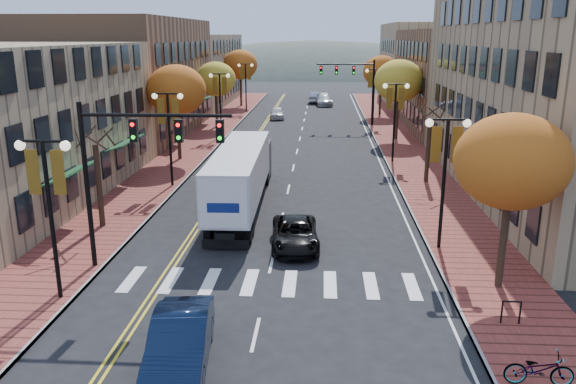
% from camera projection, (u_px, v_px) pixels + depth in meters
% --- Properties ---
extents(ground, '(200.00, 200.00, 0.00)m').
position_uv_depth(ground, '(262.00, 306.00, 20.39)').
color(ground, black).
rests_on(ground, ground).
extents(sidewalk_left, '(4.00, 85.00, 0.15)m').
position_uv_depth(sidewalk_left, '(203.00, 140.00, 52.12)').
color(sidewalk_left, brown).
rests_on(sidewalk_left, ground).
extents(sidewalk_right, '(4.00, 85.00, 0.15)m').
position_uv_depth(sidewalk_right, '(398.00, 142.00, 51.06)').
color(sidewalk_right, brown).
rests_on(sidewalk_right, ground).
extents(building_left_mid, '(12.00, 24.00, 11.00)m').
position_uv_depth(building_left_mid, '(126.00, 77.00, 54.48)').
color(building_left_mid, brown).
rests_on(building_left_mid, ground).
extents(building_left_far, '(12.00, 26.00, 9.50)m').
position_uv_depth(building_left_far, '(187.00, 70.00, 78.71)').
color(building_left_far, '#9E8966').
rests_on(building_left_far, ground).
extents(building_right_mid, '(15.00, 24.00, 10.00)m').
position_uv_depth(building_right_mid, '(481.00, 79.00, 58.30)').
color(building_right_mid, brown).
rests_on(building_right_mid, ground).
extents(building_right_far, '(15.00, 20.00, 11.00)m').
position_uv_depth(building_right_far, '(439.00, 64.00, 79.30)').
color(building_right_far, '#9E8966').
rests_on(building_right_far, ground).
extents(tree_left_a, '(0.28, 0.28, 4.20)m').
position_uv_depth(tree_left_a, '(99.00, 186.00, 27.99)').
color(tree_left_a, '#382619').
rests_on(tree_left_a, sidewalk_left).
extents(tree_left_b, '(4.48, 4.48, 7.21)m').
position_uv_depth(tree_left_b, '(176.00, 90.00, 42.50)').
color(tree_left_b, '#382619').
rests_on(tree_left_b, sidewalk_left).
extents(tree_left_c, '(4.16, 4.16, 6.69)m').
position_uv_depth(tree_left_c, '(216.00, 79.00, 57.98)').
color(tree_left_c, '#382619').
rests_on(tree_left_c, sidewalk_left).
extents(tree_left_d, '(4.61, 4.61, 7.42)m').
position_uv_depth(tree_left_d, '(240.00, 65.00, 75.12)').
color(tree_left_d, '#382619').
rests_on(tree_left_d, sidewalk_left).
extents(tree_right_a, '(4.16, 4.16, 6.69)m').
position_uv_depth(tree_right_a, '(512.00, 162.00, 20.41)').
color(tree_right_a, '#382619').
rests_on(tree_right_a, sidewalk_right).
extents(tree_right_b, '(0.28, 0.28, 4.20)m').
position_uv_depth(tree_right_b, '(428.00, 150.00, 36.54)').
color(tree_right_b, '#382619').
rests_on(tree_right_b, sidewalk_right).
extents(tree_right_c, '(4.48, 4.48, 7.21)m').
position_uv_depth(tree_right_c, '(399.00, 81.00, 51.05)').
color(tree_right_c, '#382619').
rests_on(tree_right_c, sidewalk_right).
extents(tree_right_d, '(4.35, 4.35, 7.00)m').
position_uv_depth(tree_right_d, '(381.00, 71.00, 66.46)').
color(tree_right_d, '#382619').
rests_on(tree_right_d, sidewalk_right).
extents(lamp_left_a, '(1.96, 0.36, 6.05)m').
position_uv_depth(lamp_left_a, '(48.00, 189.00, 19.66)').
color(lamp_left_a, black).
rests_on(lamp_left_a, ground).
extents(lamp_left_b, '(1.96, 0.36, 6.05)m').
position_uv_depth(lamp_left_b, '(169.00, 121.00, 35.04)').
color(lamp_left_b, black).
rests_on(lamp_left_b, ground).
extents(lamp_left_c, '(1.96, 0.36, 6.05)m').
position_uv_depth(lamp_left_c, '(220.00, 92.00, 52.33)').
color(lamp_left_c, black).
rests_on(lamp_left_c, ground).
extents(lamp_left_d, '(1.96, 0.36, 6.05)m').
position_uv_depth(lamp_left_d, '(246.00, 78.00, 69.62)').
color(lamp_left_d, black).
rests_on(lamp_left_d, ground).
extents(lamp_right_a, '(1.96, 0.36, 6.05)m').
position_uv_depth(lamp_right_a, '(445.00, 158.00, 24.55)').
color(lamp_right_a, black).
rests_on(lamp_right_a, ground).
extents(lamp_right_b, '(1.96, 0.36, 6.05)m').
position_uv_depth(lamp_right_b, '(395.00, 107.00, 41.84)').
color(lamp_right_b, black).
rests_on(lamp_right_b, ground).
extents(lamp_right_c, '(1.96, 0.36, 6.05)m').
position_uv_depth(lamp_right_c, '(374.00, 86.00, 59.14)').
color(lamp_right_c, black).
rests_on(lamp_right_c, ground).
extents(traffic_mast_near, '(6.10, 0.35, 7.00)m').
position_uv_depth(traffic_mast_near, '(131.00, 155.00, 22.25)').
color(traffic_mast_near, black).
rests_on(traffic_mast_near, ground).
extents(traffic_mast_far, '(6.10, 0.34, 7.00)m').
position_uv_depth(traffic_mast_far, '(355.00, 80.00, 59.08)').
color(traffic_mast_far, black).
rests_on(traffic_mast_far, ground).
extents(semi_truck, '(2.59, 14.43, 3.60)m').
position_uv_depth(semi_truck, '(242.00, 171.00, 31.51)').
color(semi_truck, black).
rests_on(semi_truck, ground).
extents(navy_sedan, '(2.17, 4.90, 1.56)m').
position_uv_depth(navy_sedan, '(180.00, 341.00, 16.57)').
color(navy_sedan, black).
rests_on(navy_sedan, ground).
extents(black_suv, '(2.44, 4.72, 1.27)m').
position_uv_depth(black_suv, '(295.00, 234.00, 25.93)').
color(black_suv, black).
rests_on(black_suv, ground).
extents(car_far_white, '(1.98, 4.07, 1.34)m').
position_uv_depth(car_far_white, '(277.00, 113.00, 65.56)').
color(car_far_white, silver).
rests_on(car_far_white, ground).
extents(car_far_silver, '(2.69, 5.42, 1.51)m').
position_uv_depth(car_far_silver, '(324.00, 100.00, 77.77)').
color(car_far_silver, '#ABABB3').
rests_on(car_far_silver, ground).
extents(car_far_oncoming, '(1.81, 4.79, 1.56)m').
position_uv_depth(car_far_oncoming, '(315.00, 97.00, 80.72)').
color(car_far_oncoming, '#98999F').
rests_on(car_far_oncoming, ground).
extents(bicycle, '(1.91, 0.75, 0.98)m').
position_uv_depth(bicycle, '(539.00, 369.00, 15.44)').
color(bicycle, gray).
rests_on(bicycle, sidewalk_right).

